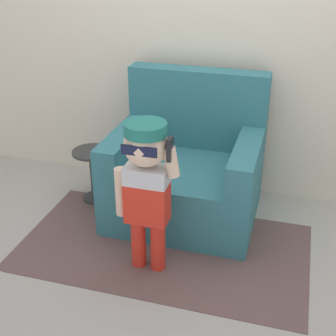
# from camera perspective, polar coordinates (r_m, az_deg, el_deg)

# --- Properties ---
(ground_plane) EXTENTS (10.00, 10.00, 0.00)m
(ground_plane) POSITION_cam_1_polar(r_m,az_deg,el_deg) (3.46, 2.01, -6.03)
(ground_plane) COLOR #ADA89E
(wall_back) EXTENTS (10.00, 0.05, 2.60)m
(wall_back) POSITION_cam_1_polar(r_m,az_deg,el_deg) (3.52, 4.81, 17.32)
(wall_back) COLOR beige
(wall_back) RESTS_ON ground_plane
(armchair) EXTENTS (1.02, 0.88, 1.00)m
(armchair) POSITION_cam_1_polar(r_m,az_deg,el_deg) (3.38, 2.35, -0.31)
(armchair) COLOR teal
(armchair) RESTS_ON ground_plane
(person_child) EXTENTS (0.39, 0.29, 0.96)m
(person_child) POSITION_cam_1_polar(r_m,az_deg,el_deg) (2.65, -2.67, -0.92)
(person_child) COLOR red
(person_child) RESTS_ON ground_plane
(side_table) EXTENTS (0.30, 0.30, 0.41)m
(side_table) POSITION_cam_1_polar(r_m,az_deg,el_deg) (3.61, -9.09, -0.26)
(side_table) COLOR #333333
(side_table) RESTS_ON ground_plane
(rug) EXTENTS (1.88, 1.04, 0.01)m
(rug) POSITION_cam_1_polar(r_m,az_deg,el_deg) (3.15, -0.56, -9.54)
(rug) COLOR brown
(rug) RESTS_ON ground_plane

